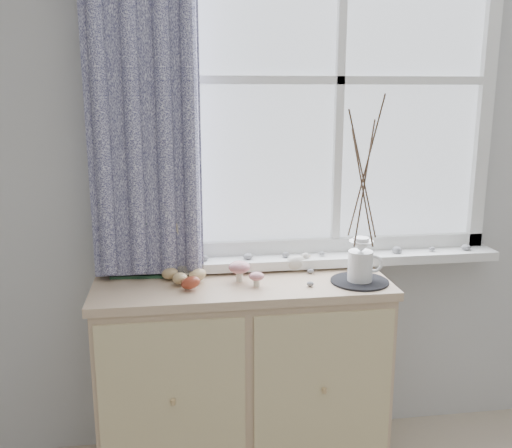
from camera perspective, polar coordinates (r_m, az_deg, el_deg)
name	(u,v)px	position (r m, az deg, el deg)	size (l,w,h in m)	color
sideboard	(243,377)	(2.50, -1.33, -15.04)	(1.20, 0.45, 0.85)	tan
botanical_book	(147,249)	(2.39, -10.83, -2.44)	(0.36, 0.13, 0.25)	#1C3B25
toadstool_cluster	(244,270)	(2.31, -1.23, -4.64)	(0.14, 0.15, 0.08)	#EBE8CF
wooden_eggs	(184,277)	(2.30, -7.17, -5.32)	(0.17, 0.18, 0.08)	tan
songbird_figurine	(296,262)	(2.46, 4.07, -3.83)	(0.14, 0.07, 0.07)	silver
crocheted_doily	(359,281)	(2.36, 10.31, -5.66)	(0.24, 0.24, 0.01)	black
twig_pitcher	(364,176)	(2.26, 10.76, 4.75)	(0.34, 0.34, 0.76)	white
sideboard_pebbles	(327,278)	(2.36, 7.15, -5.40)	(0.25, 0.19, 0.02)	gray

